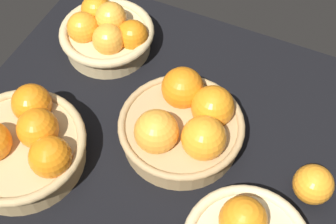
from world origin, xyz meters
The scene contains 5 objects.
market_tray centered at (0.00, 0.00, 1.50)cm, with size 84.00×72.00×3.00cm, color black.
basket_far_left centered at (-23.06, 17.28, 7.67)cm, with size 20.83×20.83×11.24cm.
basket_near_left centered at (-23.11, -14.44, 7.76)cm, with size 24.98×24.98×11.68cm.
basket_center centered at (2.01, 2.17, 7.69)cm, with size 24.04×24.04×11.28cm.
loose_orange_front_gap centered at (27.53, 0.66, 6.62)cm, with size 7.23×7.23×7.23cm, color orange.
Camera 1 is at (20.32, -44.83, 81.68)cm, focal length 50.62 mm.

